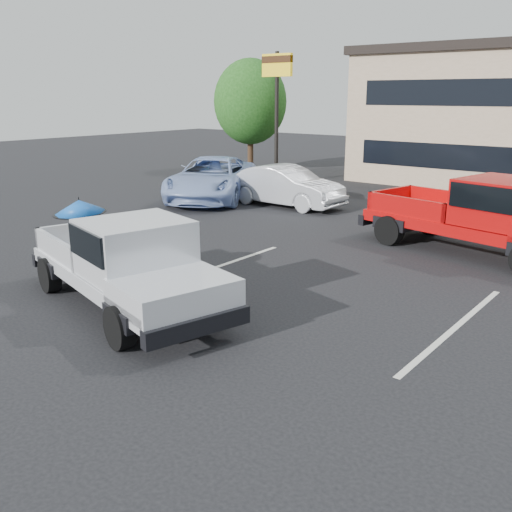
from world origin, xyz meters
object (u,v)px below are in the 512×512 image
object	(u,v)px
red_pickup	(493,214)
silver_sedan	(286,186)
motel_sign	(277,82)
tree_left	(250,102)
silver_pickup	(130,260)
blue_suv	(212,179)

from	to	relation	value
red_pickup	silver_sedan	distance (m)	8.68
motel_sign	tree_left	distance (m)	5.08
tree_left	silver_pickup	world-z (taller)	tree_left
silver_pickup	silver_sedan	size ratio (longest dim) A/B	1.30
red_pickup	silver_pickup	bearing A→B (deg)	-105.33
silver_pickup	silver_sedan	world-z (taller)	silver_pickup
tree_left	silver_sedan	xyz separation A→B (m)	(7.64, -7.29, -2.97)
tree_left	blue_suv	size ratio (longest dim) A/B	0.99
silver_pickup	silver_sedan	distance (m)	11.61
motel_sign	silver_sedan	distance (m)	6.84
silver_pickup	red_pickup	world-z (taller)	red_pickup
tree_left	blue_suv	distance (m)	9.58
motel_sign	silver_sedan	world-z (taller)	motel_sign
motel_sign	red_pickup	distance (m)	14.16
tree_left	silver_sedan	bearing A→B (deg)	-43.66
motel_sign	silver_pickup	world-z (taller)	motel_sign
motel_sign	silver_pickup	size ratio (longest dim) A/B	1.00
blue_suv	tree_left	bearing A→B (deg)	91.13
blue_suv	red_pickup	bearing A→B (deg)	-36.73
red_pickup	tree_left	bearing A→B (deg)	160.02
blue_suv	motel_sign	bearing A→B (deg)	67.17
silver_pickup	blue_suv	world-z (taller)	silver_pickup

